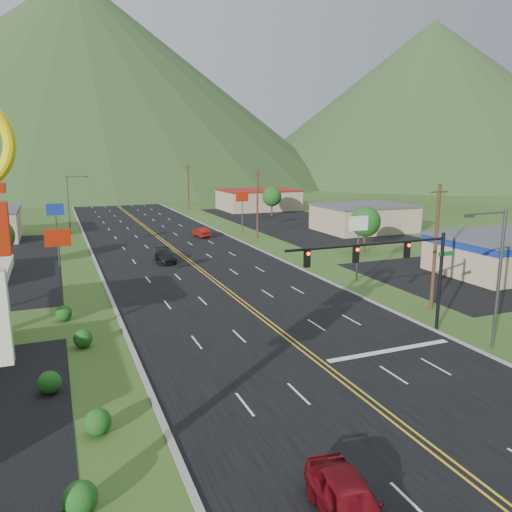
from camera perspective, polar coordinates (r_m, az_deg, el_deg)
name	(u,v)px	position (r m, az deg, el deg)	size (l,w,h in m)	color
ground	(477,484)	(22.44, 23.90, -22.75)	(500.00, 500.00, 0.00)	#2F4518
road	(477,484)	(22.44, 23.90, -22.75)	(20.00, 460.00, 0.04)	black
traffic_signal	(394,261)	(34.17, 15.49, -0.57)	(13.10, 0.43, 7.00)	black
streetlight_east	(496,270)	(34.49, 25.75, -1.46)	(3.28, 0.25, 9.00)	#59595E
streetlight_west	(70,200)	(82.73, -20.46, 5.99)	(3.28, 0.25, 9.00)	#59595E
building_east_near	(511,251)	(58.66, 27.16, 0.50)	(15.40, 10.40, 4.10)	tan
building_east_mid	(364,218)	(82.26, 12.21, 4.31)	(14.40, 11.40, 4.30)	tan
building_east_far	(258,199)	(111.15, 0.25, 6.48)	(16.40, 12.40, 4.50)	tan
pole_sign_west_a	(58,246)	(43.01, -21.66, 1.11)	(2.00, 0.18, 6.40)	#59595E
pole_sign_west_b	(55,215)	(64.80, -21.94, 4.39)	(2.00, 0.18, 6.40)	#59595E
pole_sign_east_a	(358,230)	(49.16, 11.63, 2.93)	(2.00, 0.18, 6.40)	#59595E
pole_sign_east_b	(242,201)	(77.63, -1.58, 6.29)	(2.00, 0.18, 6.40)	#59595E
tree_east_a	(365,222)	(64.16, 12.38, 3.85)	(3.84, 3.84, 5.82)	#382314
tree_east_b	(272,197)	(99.23, 1.83, 6.79)	(3.84, 3.84, 5.82)	#382314
utility_pole_a	(435,247)	(41.66, 19.82, 1.03)	(1.60, 0.28, 10.00)	#382314
utility_pole_b	(257,203)	(73.17, 0.17, 6.03)	(1.60, 0.28, 10.00)	#382314
utility_pole_c	(188,187)	(111.10, -7.74, 7.85)	(1.60, 0.28, 10.00)	#382314
utility_pole_d	(154,178)	(150.12, -11.61, 8.69)	(1.60, 0.28, 10.00)	#382314
mountain_n	(80,80)	(234.76, -19.50, 18.42)	(220.00, 220.00, 85.00)	#22401D
mountain_ne	(430,102)	(249.58, 19.28, 16.26)	(180.00, 180.00, 70.00)	#22401D
car_red_near	(349,504)	(18.90, 10.63, -26.09)	(1.91, 4.74, 1.62)	maroon
car_dark_mid	(165,256)	(58.22, -10.34, -0.05)	(1.93, 4.74, 1.38)	black
car_red_far	(201,232)	(75.08, -6.26, 2.69)	(1.45, 4.17, 1.37)	maroon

